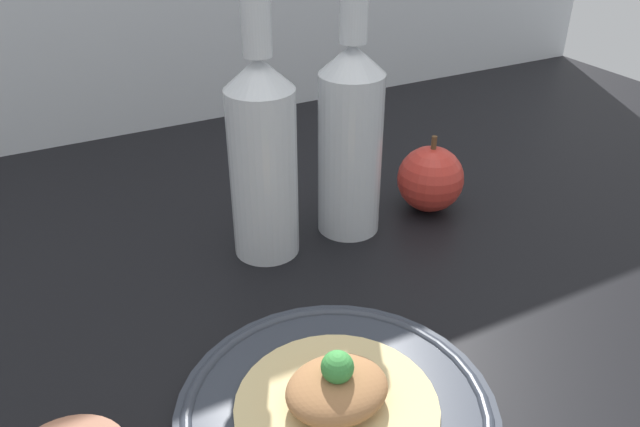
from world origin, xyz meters
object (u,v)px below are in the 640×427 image
Objects in this scene: cider_bottle_right at (350,133)px; plated_food at (337,394)px; plate at (337,412)px; apple at (430,179)px; cider_bottle_left at (262,151)px.

plated_food is at bearing -121.47° from cider_bottle_right.
plate is at bearing 63.43° from plated_food.
plated_food is (-0.00, -0.00, 2.10)cm from plate.
plate is 2.59× the size of apple.
cider_bottle_right is (16.03, 26.19, 11.63)cm from plate.
plated_food reaches higher than plate.
plate is 29.11cm from cider_bottle_left.
plate is 37.74cm from apple.
cider_bottle_left is 24.06cm from apple.
cider_bottle_left is at bearing 78.95° from plated_food.
cider_bottle_left reaches higher than apple.
cider_bottle_right reaches higher than plated_food.
apple is at bearing -3.50° from cider_bottle_right.
cider_bottle_right is (10.92, 0.00, 0.00)cm from cider_bottle_left.
cider_bottle_left is at bearing 178.20° from apple.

